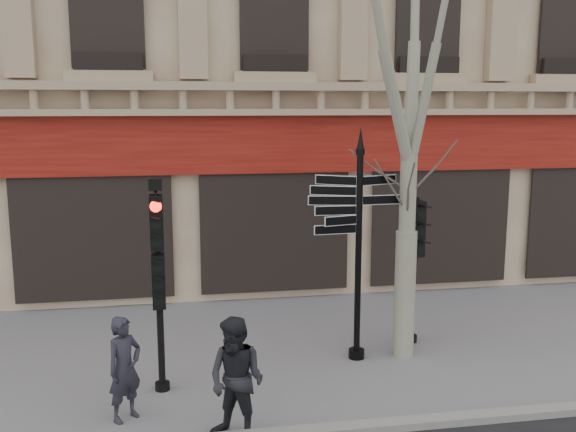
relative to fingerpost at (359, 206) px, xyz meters
name	(u,v)px	position (x,y,z in m)	size (l,w,h in m)	color
ground	(322,389)	(-0.90, -1.15, -2.75)	(80.00, 80.00, 0.00)	slate
kerb	(344,429)	(-0.90, -2.55, -2.69)	(80.00, 0.25, 0.12)	gray
fingerpost	(359,206)	(0.00, 0.00, 0.00)	(1.90, 1.90, 4.09)	black
traffic_signal_main	(158,259)	(-3.39, -0.73, -0.62)	(0.37, 0.27, 3.38)	black
traffic_signal_secondary	(413,244)	(1.23, 0.60, -0.84)	(0.54, 0.47, 2.73)	black
pedestrian_a	(125,369)	(-3.88, -1.61, -1.98)	(0.56, 0.37, 1.53)	#21212C
pedestrian_b	(237,380)	(-2.36, -2.45, -1.90)	(0.83, 0.64, 1.70)	black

